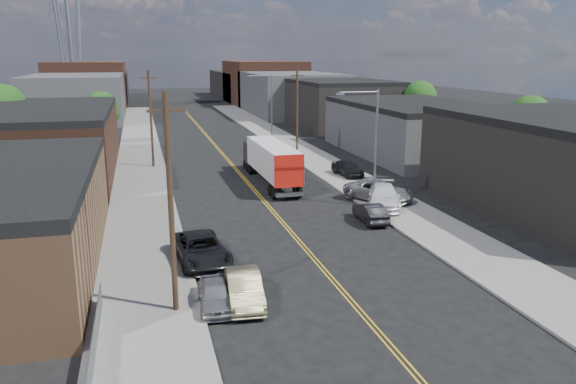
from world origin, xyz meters
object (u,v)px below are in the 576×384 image
semi_truck (270,159)px  car_right_lot_c (347,168)px  car_left_b (244,288)px  car_right_lot_a (379,191)px  car_left_a (215,295)px  car_right_lot_b (383,197)px  car_left_c (201,249)px  car_ahead_truck (274,157)px  car_right_oncoming (370,213)px

semi_truck → car_right_lot_c: semi_truck is taller
semi_truck → car_left_b: semi_truck is taller
car_right_lot_a → car_left_a: bearing=-165.7°
car_right_lot_b → car_left_c: bearing=-131.1°
car_left_c → car_right_lot_a: 18.16m
car_right_lot_b → car_ahead_truck: 20.25m
car_left_b → car_left_c: 6.02m
car_right_lot_b → car_right_lot_c: (1.42, 11.49, -0.07)m
semi_truck → car_right_lot_c: (7.74, 0.23, -1.24)m
car_right_lot_a → car_ahead_truck: bearing=71.6°
car_right_lot_a → car_right_lot_c: size_ratio=1.31×
car_left_c → car_right_lot_b: bearing=22.5°
car_left_a → car_left_b: 1.41m
car_left_c → car_right_oncoming: (12.43, 5.05, -0.13)m
car_right_lot_a → car_right_oncoming: bearing=-151.7°
car_left_c → car_ahead_truck: size_ratio=1.02×
car_left_c → car_right_lot_b: (14.73, 8.00, 0.16)m
car_right_lot_b → semi_truck: bearing=139.7°
car_left_b → car_right_oncoming: car_left_b is taller
car_left_b → car_left_c: car_left_c is taller
car_left_b → car_right_oncoming: 15.51m
car_left_b → car_right_lot_c: size_ratio=1.03×
car_left_b → car_right_lot_a: car_right_lot_a is taller
car_ahead_truck → car_right_lot_a: bearing=-77.4°
car_right_oncoming → car_right_lot_b: size_ratio=0.73×
car_left_c → car_right_lot_c: 25.31m
car_right_lot_b → car_right_lot_c: bearing=103.4°
car_right_oncoming → car_right_lot_b: (2.30, 2.95, 0.29)m
car_right_lot_c → car_right_lot_b: bearing=-103.6°
semi_truck → car_left_b: (-7.01, -25.12, -1.39)m
car_left_c → car_right_lot_a: size_ratio=1.01×
car_left_c → car_right_oncoming: 13.42m
semi_truck → car_ahead_truck: bearing=73.2°
car_left_b → car_left_a: bearing=-169.7°
semi_truck → car_left_c: size_ratio=2.48×
car_left_a → car_right_lot_a: car_right_lot_a is taller
car_left_b → car_right_oncoming: size_ratio=1.10×
semi_truck → car_right_lot_b: 12.97m
car_left_b → car_right_lot_b: 19.23m
car_right_lot_b → car_right_lot_a: bearing=96.2°
car_ahead_truck → car_left_c: bearing=-112.2°
car_left_b → car_right_lot_c: (14.75, 25.34, 0.15)m
car_left_a → car_right_lot_c: car_right_lot_c is taller
car_left_b → car_ahead_truck: car_ahead_truck is taller
car_right_lot_b → car_left_a: bearing=-116.1°
car_right_lot_b → car_ahead_truck: (-3.83, 19.89, -0.18)m
semi_truck → car_right_lot_b: size_ratio=2.54×
car_left_c → car_ahead_truck: (10.90, 27.89, -0.01)m
car_left_a → car_ahead_truck: car_ahead_truck is taller
car_right_lot_c → car_ahead_truck: bearing=115.5°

